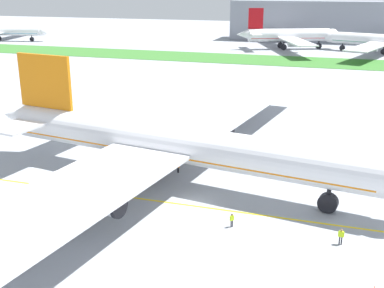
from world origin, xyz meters
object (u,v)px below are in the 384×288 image
(airliner_foreground, at_px, (170,144))
(ground_crew_marshaller_front, at_px, (341,235))
(parked_airliner_far_right, at_px, (381,40))
(parked_airliner_far_left, at_px, (0,31))
(ground_crew_wingwalker_port, at_px, (232,219))
(ground_crew_wingwalker_starboard, at_px, (178,166))
(parked_airliner_far_centre, at_px, (288,35))
(traffic_cone_near_nose, at_px, (374,288))

(airliner_foreground, height_order, ground_crew_marshaller_front, airliner_foreground)
(parked_airliner_far_right, bearing_deg, parked_airliner_far_left, -177.48)
(parked_airliner_far_left, bearing_deg, airliner_foreground, -45.73)
(ground_crew_wingwalker_port, xyz_separation_m, ground_crew_wingwalker_starboard, (-10.78, 13.40, 0.02))
(parked_airliner_far_left, height_order, parked_airliner_far_right, parked_airliner_far_right)
(airliner_foreground, bearing_deg, parked_airliner_far_right, 77.11)
(ground_crew_wingwalker_starboard, xyz_separation_m, parked_airliner_far_centre, (-2.28, 142.31, 4.51))
(ground_crew_marshaller_front, relative_size, parked_airliner_far_right, 0.03)
(traffic_cone_near_nose, relative_size, parked_airliner_far_centre, 0.01)
(ground_crew_wingwalker_port, relative_size, ground_crew_wingwalker_starboard, 0.98)
(ground_crew_marshaller_front, bearing_deg, ground_crew_wingwalker_port, 178.25)
(ground_crew_wingwalker_port, distance_m, parked_airliner_far_right, 155.32)
(airliner_foreground, distance_m, ground_crew_marshaller_front, 24.79)
(ground_crew_wingwalker_starboard, height_order, parked_airliner_far_right, parked_airliner_far_right)
(parked_airliner_far_centre, bearing_deg, ground_crew_wingwalker_port, -85.21)
(ground_crew_wingwalker_port, bearing_deg, traffic_cone_near_nose, -28.39)
(ground_crew_wingwalker_port, bearing_deg, ground_crew_wingwalker_starboard, 128.81)
(ground_crew_marshaller_front, xyz_separation_m, parked_airliner_far_right, (10.81, 154.03, 3.80))
(airliner_foreground, distance_m, ground_crew_wingwalker_starboard, 5.40)
(ground_crew_wingwalker_starboard, relative_size, parked_airliner_far_left, 0.02)
(parked_airliner_far_left, xyz_separation_m, parked_airliner_far_centre, (130.42, 9.33, 1.03))
(ground_crew_wingwalker_port, xyz_separation_m, parked_airliner_far_right, (22.16, 153.69, 3.90))
(traffic_cone_near_nose, bearing_deg, parked_airliner_far_left, 135.67)
(ground_crew_marshaller_front, xyz_separation_m, parked_airliner_far_left, (-154.82, 146.73, 3.40))
(ground_crew_wingwalker_starboard, distance_m, parked_airliner_far_left, 187.90)
(ground_crew_marshaller_front, relative_size, parked_airliner_far_left, 0.02)
(ground_crew_marshaller_front, distance_m, traffic_cone_near_nose, 8.00)
(airliner_foreground, relative_size, parked_airliner_far_right, 1.44)
(ground_crew_marshaller_front, bearing_deg, parked_airliner_far_left, 136.54)
(ground_crew_wingwalker_port, height_order, ground_crew_wingwalker_starboard, ground_crew_wingwalker_starboard)
(traffic_cone_near_nose, height_order, parked_airliner_far_centre, parked_airliner_far_centre)
(traffic_cone_near_nose, xyz_separation_m, parked_airliner_far_right, (7.84, 161.42, 4.57))
(ground_crew_marshaller_front, height_order, parked_airliner_far_right, parked_airliner_far_right)
(ground_crew_wingwalker_port, height_order, parked_airliner_far_left, parked_airliner_far_left)
(airliner_foreground, distance_m, ground_crew_wingwalker_port, 15.39)
(traffic_cone_near_nose, bearing_deg, ground_crew_marshaller_front, 111.90)
(ground_crew_wingwalker_port, height_order, traffic_cone_near_nose, ground_crew_wingwalker_port)
(parked_airliner_far_centre, bearing_deg, airliner_foreground, -89.07)
(airliner_foreground, bearing_deg, ground_crew_wingwalker_starboard, 91.52)
(ground_crew_marshaller_front, height_order, parked_airliner_far_left, parked_airliner_far_left)
(airliner_foreground, bearing_deg, ground_crew_wingwalker_port, -43.58)
(ground_crew_wingwalker_port, xyz_separation_m, parked_airliner_far_centre, (-13.06, 155.71, 4.52))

